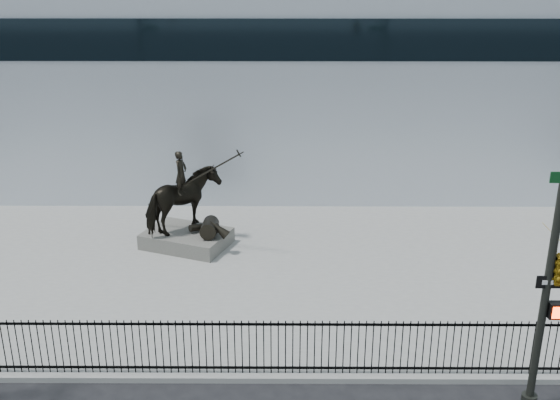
{
  "coord_description": "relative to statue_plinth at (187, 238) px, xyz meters",
  "views": [
    {
      "loc": [
        1.18,
        -12.68,
        9.98
      ],
      "look_at": [
        1.08,
        6.0,
        3.03
      ],
      "focal_mm": 42.0,
      "sensor_mm": 36.0,
      "label": 1
    }
  ],
  "objects": [
    {
      "name": "building",
      "position": [
        2.32,
        11.0,
        4.08
      ],
      "size": [
        44.0,
        14.0,
        9.0
      ],
      "primitive_type": "cube",
      "color": "white",
      "rests_on": "ground"
    },
    {
      "name": "equestrian_statue",
      "position": [
        0.05,
        -0.02,
        1.41
      ],
      "size": [
        3.48,
        2.85,
        3.15
      ],
      "rotation": [
        0.0,
        0.0,
        -0.37
      ],
      "color": "black",
      "rests_on": "statue_plinth"
    },
    {
      "name": "plaza",
      "position": [
        2.32,
        -2.0,
        -0.35
      ],
      "size": [
        30.0,
        12.0,
        0.15
      ],
      "primitive_type": "cube",
      "color": "gray",
      "rests_on": "ground"
    },
    {
      "name": "picket_fence",
      "position": [
        2.32,
        -7.75,
        0.48
      ],
      "size": [
        22.1,
        0.1,
        1.5
      ],
      "color": "black",
      "rests_on": "plaza"
    },
    {
      "name": "statue_plinth",
      "position": [
        0.0,
        0.0,
        0.0
      ],
      "size": [
        3.43,
        2.91,
        0.54
      ],
      "primitive_type": "cube",
      "rotation": [
        0.0,
        0.0,
        -0.37
      ],
      "color": "#4E4C48",
      "rests_on": "plaza"
    }
  ]
}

